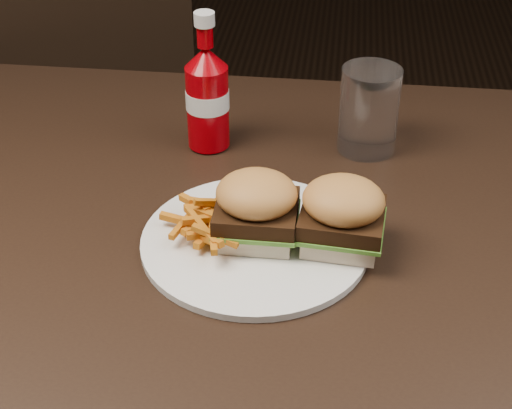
# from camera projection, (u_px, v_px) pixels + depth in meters

# --- Properties ---
(dining_table) EXTENTS (1.20, 0.80, 0.04)m
(dining_table) POSITION_uv_depth(u_px,v_px,m) (297.00, 238.00, 0.95)
(dining_table) COLOR black
(dining_table) RESTS_ON ground
(chair_far) EXTENTS (0.51, 0.51, 0.04)m
(chair_far) POSITION_uv_depth(u_px,v_px,m) (101.00, 142.00, 1.74)
(chair_far) COLOR black
(chair_far) RESTS_ON ground
(plate) EXTENTS (0.26, 0.26, 0.01)m
(plate) POSITION_uv_depth(u_px,v_px,m) (255.00, 242.00, 0.90)
(plate) COLOR white
(plate) RESTS_ON dining_table
(sandwich_half_a) EXTENTS (0.08, 0.08, 0.02)m
(sandwich_half_a) POSITION_uv_depth(u_px,v_px,m) (257.00, 229.00, 0.89)
(sandwich_half_a) COLOR beige
(sandwich_half_a) RESTS_ON plate
(sandwich_half_b) EXTENTS (0.09, 0.08, 0.02)m
(sandwich_half_b) POSITION_uv_depth(u_px,v_px,m) (341.00, 235.00, 0.88)
(sandwich_half_b) COLOR beige
(sandwich_half_b) RESTS_ON plate
(fries_pile) EXTENTS (0.11, 0.11, 0.04)m
(fries_pile) POSITION_uv_depth(u_px,v_px,m) (213.00, 217.00, 0.89)
(fries_pile) COLOR #C36B00
(fries_pile) RESTS_ON plate
(ketchup_bottle) EXTENTS (0.08, 0.08, 0.12)m
(ketchup_bottle) POSITION_uv_depth(u_px,v_px,m) (208.00, 107.00, 1.06)
(ketchup_bottle) COLOR #940007
(ketchup_bottle) RESTS_ON dining_table
(tumbler) EXTENTS (0.10, 0.10, 0.13)m
(tumbler) POSITION_uv_depth(u_px,v_px,m) (369.00, 113.00, 1.05)
(tumbler) COLOR white
(tumbler) RESTS_ON dining_table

